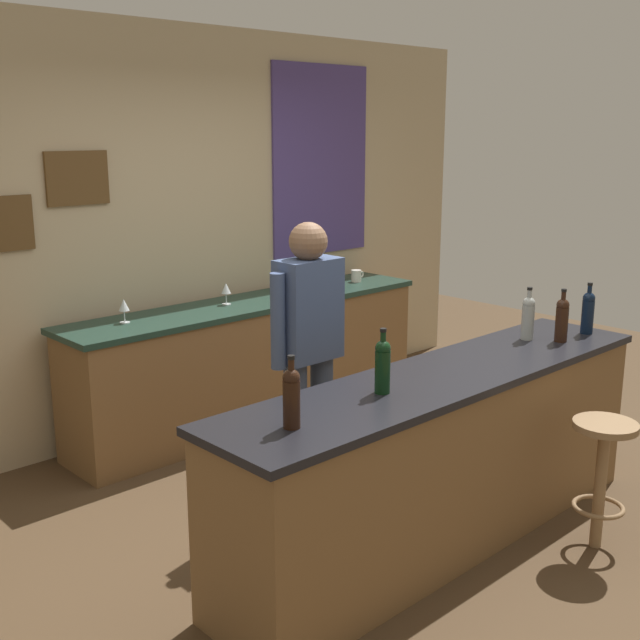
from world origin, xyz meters
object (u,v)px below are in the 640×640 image
at_px(wine_glass_b, 226,289).
at_px(coffee_mug, 356,276).
at_px(wine_glass_a, 124,306).
at_px(wine_bottle_e, 588,311).
at_px(bartender, 309,345).
at_px(wine_bottle_a, 291,396).
at_px(wine_bottle_b, 383,364).
at_px(bar_stool, 602,463).
at_px(wine_bottle_c, 528,316).
at_px(wine_bottle_d, 562,318).

xyz_separation_m(wine_glass_b, coffee_mug, (1.28, -0.03, -0.06)).
bearing_deg(wine_glass_a, wine_bottle_e, -50.17).
xyz_separation_m(bartender, wine_bottle_a, (-0.85, -0.83, 0.12)).
relative_size(wine_bottle_b, wine_glass_a, 1.97).
height_order(bar_stool, coffee_mug, coffee_mug).
height_order(wine_bottle_b, wine_glass_b, wine_bottle_b).
bearing_deg(wine_bottle_c, wine_bottle_a, -176.71).
height_order(wine_bottle_b, wine_glass_a, wine_bottle_b).
relative_size(bar_stool, wine_bottle_c, 2.22).
distance_m(bar_stool, wine_bottle_a, 1.79).
bearing_deg(bartender, wine_bottle_d, -37.50).
bearing_deg(wine_glass_b, wine_bottle_a, -120.54).
xyz_separation_m(wine_bottle_e, wine_glass_b, (-1.03, 2.17, -0.05)).
bearing_deg(wine_bottle_d, coffee_mug, 76.20).
bearing_deg(wine_bottle_d, wine_glass_a, 125.41).
relative_size(bartender, wine_bottle_a, 5.29).
height_order(bartender, bar_stool, bartender).
distance_m(bartender, coffee_mug, 2.09).
xyz_separation_m(wine_bottle_a, wine_bottle_d, (2.00, -0.05, 0.00)).
xyz_separation_m(wine_bottle_d, wine_glass_b, (-0.75, 2.16, -0.05)).
height_order(bar_stool, wine_bottle_a, wine_bottle_a).
height_order(wine_glass_a, coffee_mug, wine_glass_a).
bearing_deg(wine_glass_b, wine_bottle_c, -71.96).
height_order(bartender, wine_bottle_d, bartender).
height_order(bar_stool, wine_bottle_b, wine_bottle_b).
relative_size(wine_bottle_e, wine_glass_b, 1.97).
bearing_deg(wine_bottle_a, wine_glass_a, 77.93).
bearing_deg(wine_bottle_b, wine_glass_b, 72.42).
bearing_deg(wine_glass_a, wine_bottle_b, -86.26).
xyz_separation_m(wine_bottle_b, coffee_mug, (1.93, 2.04, -0.11)).
height_order(bartender, wine_bottle_e, bartender).
height_order(wine_bottle_c, coffee_mug, wine_bottle_c).
relative_size(wine_bottle_a, wine_glass_b, 1.97).
bearing_deg(wine_bottle_e, wine_bottle_a, 178.52).
distance_m(wine_bottle_d, coffee_mug, 2.20).
bearing_deg(wine_bottle_e, bar_stool, -143.90).
relative_size(wine_bottle_c, coffee_mug, 2.45).
xyz_separation_m(wine_bottle_e, wine_glass_a, (-1.82, 2.18, -0.05)).
bearing_deg(wine_glass_a, wine_bottle_c, -54.34).
bearing_deg(wine_glass_b, bartender, -107.03).
relative_size(wine_bottle_a, wine_bottle_d, 1.00).
relative_size(wine_bottle_a, wine_bottle_c, 1.00).
bearing_deg(coffee_mug, wine_bottle_e, -96.58).
relative_size(wine_bottle_a, wine_glass_a, 1.97).
height_order(wine_bottle_e, wine_glass_a, wine_bottle_e).
bearing_deg(wine_bottle_c, bar_stool, -115.08).
xyz_separation_m(wine_bottle_c, wine_bottle_d, (0.10, -0.16, 0.00)).
relative_size(wine_bottle_c, wine_bottle_e, 1.00).
height_order(wine_bottle_d, wine_glass_a, wine_bottle_d).
distance_m(bartender, wine_glass_b, 1.35).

